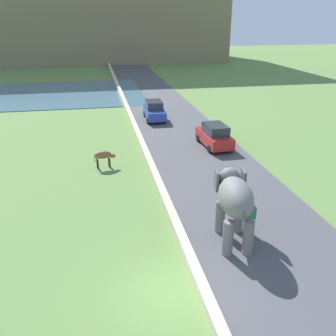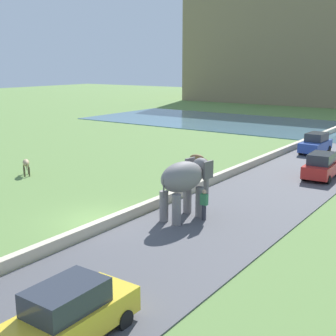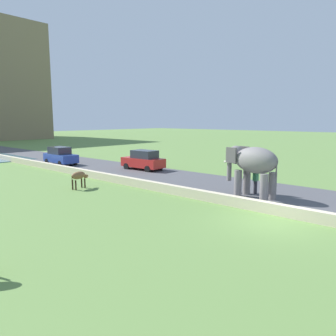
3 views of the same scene
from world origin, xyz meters
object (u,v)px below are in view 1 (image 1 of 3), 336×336
Objects in this scene: car_blue at (154,111)px; person_beside_elephant at (251,218)px; elephant at (234,199)px; car_red at (215,136)px; cow_brown at (104,156)px.

person_beside_elephant is at bearing -87.22° from car_blue.
elephant is at bearing -166.36° from person_beside_elephant.
elephant is 0.87× the size of car_red.
elephant is 12.64m from car_red.
car_red is at bearing 75.65° from elephant.
person_beside_elephant is 1.15× the size of cow_brown.
car_red is at bearing -70.03° from car_blue.
person_beside_elephant is 11.27m from cow_brown.
person_beside_elephant is at bearing -56.88° from cow_brown.
person_beside_elephant is 0.40× the size of car_red.
cow_brown is at bearing -163.12° from car_red.
car_blue is (-3.15, 8.67, 0.00)m from car_red.
elephant is 2.18× the size of person_beside_elephant.
car_blue is 12.32m from cow_brown.
car_red is 9.23m from car_blue.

